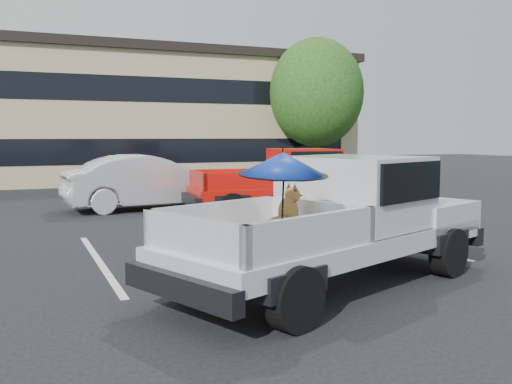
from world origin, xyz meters
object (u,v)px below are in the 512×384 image
at_px(silver_pickup, 346,213).
at_px(tree_right, 316,93).
at_px(red_pickup, 298,178).
at_px(silver_sedan, 148,182).
at_px(tree_back, 204,97).

bearing_deg(silver_pickup, tree_right, 40.95).
height_order(tree_right, red_pickup, tree_right).
xyz_separation_m(silver_pickup, red_pickup, (2.79, 6.99, -0.06)).
distance_m(silver_pickup, red_pickup, 7.53).
xyz_separation_m(silver_pickup, silver_sedan, (-0.84, 9.67, -0.24)).
relative_size(tree_back, silver_sedan, 1.45).
relative_size(tree_back, silver_pickup, 1.18).
distance_m(red_pickup, silver_sedan, 4.52).
bearing_deg(tree_right, silver_sedan, -143.35).
relative_size(tree_right, tree_back, 0.95).
bearing_deg(tree_back, silver_pickup, -103.13).
bearing_deg(red_pickup, tree_back, 85.54).
bearing_deg(tree_back, silver_sedan, -113.63).
distance_m(tree_back, silver_pickup, 25.73).
relative_size(tree_right, red_pickup, 1.20).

